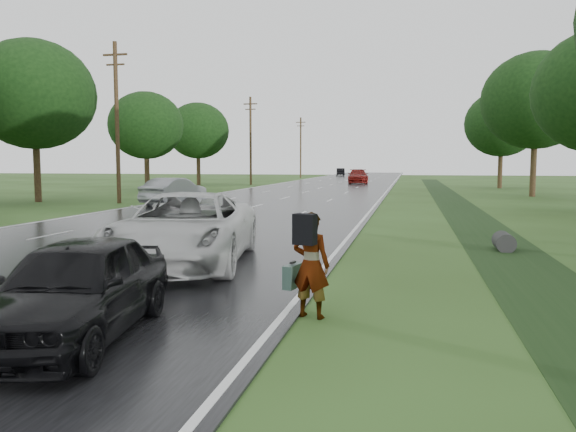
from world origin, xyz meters
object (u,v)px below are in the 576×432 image
Objects in this scene: white_pickup at (186,229)px; silver_sedan at (174,191)px; pedestrian at (310,263)px; dark_sedan at (76,288)px.

white_pickup reaches higher than silver_sedan.
pedestrian reaches higher than dark_sedan.
white_pickup is 20.25m from silver_sedan.
silver_sedan is at bearing -48.09° from pedestrian.
pedestrian is at bearing 128.23° from silver_sedan.
pedestrian is 0.41× the size of dark_sedan.
white_pickup is at bearing 124.09° from silver_sedan.
silver_sedan is (-8.40, 18.42, -0.08)m from white_pickup.
silver_sedan is at bearing 104.99° from white_pickup.
silver_sedan is (-12.25, 22.41, -0.06)m from pedestrian.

